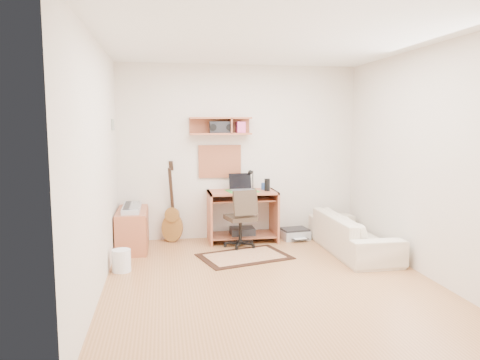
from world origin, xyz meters
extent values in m
cube|color=#B27A4A|center=(0.00, 0.00, -0.01)|extent=(3.60, 4.00, 0.01)
cube|color=white|center=(0.00, 0.00, 2.60)|extent=(3.60, 4.00, 0.01)
cube|color=beige|center=(0.00, 2.00, 1.30)|extent=(3.60, 0.01, 2.60)
cube|color=beige|center=(-1.80, 0.00, 1.30)|extent=(0.01, 4.00, 2.60)
cube|color=beige|center=(1.80, 0.00, 1.30)|extent=(0.01, 4.00, 2.60)
cube|color=#B5613F|center=(-0.30, 1.88, 1.70)|extent=(0.90, 0.25, 0.26)
cube|color=tan|center=(-0.30, 1.98, 1.17)|extent=(0.64, 0.03, 0.49)
cube|color=#4C8CBF|center=(-1.79, 1.50, 1.72)|extent=(0.02, 0.20, 0.15)
cylinder|color=black|center=(0.36, 1.68, 0.84)|extent=(0.08, 0.08, 0.18)
cylinder|color=#305191|center=(0.34, 1.83, 0.80)|extent=(0.07, 0.07, 0.10)
cube|color=black|center=(-0.30, 1.87, 1.68)|extent=(0.33, 0.15, 0.17)
cube|color=#CFB78A|center=(-0.11, 0.91, 0.01)|extent=(1.29, 1.03, 0.01)
cube|color=#B5613F|center=(-1.58, 1.55, 0.28)|extent=(0.40, 0.90, 0.55)
cube|color=#B2B5BA|center=(-1.58, 1.55, 0.58)|extent=(0.23, 0.75, 0.07)
cylinder|color=white|center=(-1.65, 0.58, 0.13)|extent=(0.26, 0.26, 0.26)
cube|color=#A5A8AA|center=(0.80, 1.71, 0.09)|extent=(0.44, 0.37, 0.15)
imported|color=beige|center=(1.38, 0.91, 0.34)|extent=(0.51, 1.74, 0.68)
camera|label=1|loc=(-1.15, -4.80, 1.75)|focal=34.18mm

